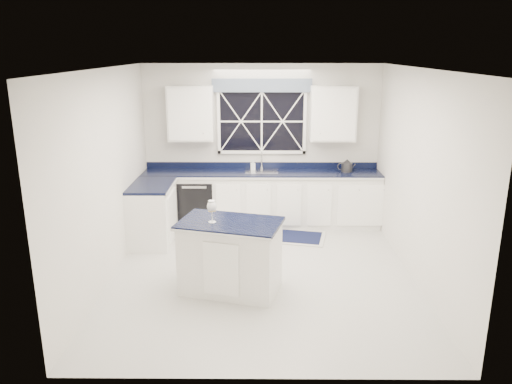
{
  "coord_description": "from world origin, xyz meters",
  "views": [
    {
      "loc": [
        -0.04,
        -6.19,
        2.93
      ],
      "look_at": [
        -0.08,
        0.4,
        1.03
      ],
      "focal_mm": 35.0,
      "sensor_mm": 36.0,
      "label": 1
    }
  ],
  "objects_px": {
    "dishwasher": "(197,202)",
    "island": "(230,256)",
    "soap_bottle": "(253,165)",
    "faucet": "(262,160)",
    "kettle": "(347,166)",
    "wine_glass": "(212,207)"
  },
  "relations": [
    {
      "from": "kettle",
      "to": "soap_bottle",
      "type": "relative_size",
      "value": 1.8
    },
    {
      "from": "faucet",
      "to": "kettle",
      "type": "distance_m",
      "value": 1.44
    },
    {
      "from": "faucet",
      "to": "wine_glass",
      "type": "relative_size",
      "value": 1.1
    },
    {
      "from": "island",
      "to": "soap_bottle",
      "type": "height_order",
      "value": "soap_bottle"
    },
    {
      "from": "faucet",
      "to": "wine_glass",
      "type": "xyz_separation_m",
      "value": [
        -0.61,
        -2.65,
        0.0
      ]
    },
    {
      "from": "wine_glass",
      "to": "soap_bottle",
      "type": "height_order",
      "value": "wine_glass"
    },
    {
      "from": "kettle",
      "to": "wine_glass",
      "type": "xyz_separation_m",
      "value": [
        -2.03,
        -2.47,
        0.06
      ]
    },
    {
      "from": "wine_glass",
      "to": "faucet",
      "type": "bearing_deg",
      "value": 77.12
    },
    {
      "from": "dishwasher",
      "to": "wine_glass",
      "type": "relative_size",
      "value": 2.98
    },
    {
      "from": "faucet",
      "to": "soap_bottle",
      "type": "xyz_separation_m",
      "value": [
        -0.15,
        -0.04,
        -0.07
      ]
    },
    {
      "from": "island",
      "to": "wine_glass",
      "type": "relative_size",
      "value": 4.97
    },
    {
      "from": "island",
      "to": "soap_bottle",
      "type": "bearing_deg",
      "value": 99.5
    },
    {
      "from": "soap_bottle",
      "to": "faucet",
      "type": "bearing_deg",
      "value": 13.53
    },
    {
      "from": "faucet",
      "to": "soap_bottle",
      "type": "height_order",
      "value": "faucet"
    },
    {
      "from": "dishwasher",
      "to": "soap_bottle",
      "type": "xyz_separation_m",
      "value": [
        0.95,
        0.16,
        0.61
      ]
    },
    {
      "from": "dishwasher",
      "to": "island",
      "type": "xyz_separation_m",
      "value": [
        0.71,
        -2.43,
        0.05
      ]
    },
    {
      "from": "dishwasher",
      "to": "soap_bottle",
      "type": "relative_size",
      "value": 4.83
    },
    {
      "from": "soap_bottle",
      "to": "island",
      "type": "bearing_deg",
      "value": -95.4
    },
    {
      "from": "dishwasher",
      "to": "kettle",
      "type": "distance_m",
      "value": 2.6
    },
    {
      "from": "faucet",
      "to": "island",
      "type": "bearing_deg",
      "value": -98.55
    },
    {
      "from": "dishwasher",
      "to": "island",
      "type": "relative_size",
      "value": 0.6
    },
    {
      "from": "kettle",
      "to": "wine_glass",
      "type": "bearing_deg",
      "value": -121.58
    }
  ]
}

